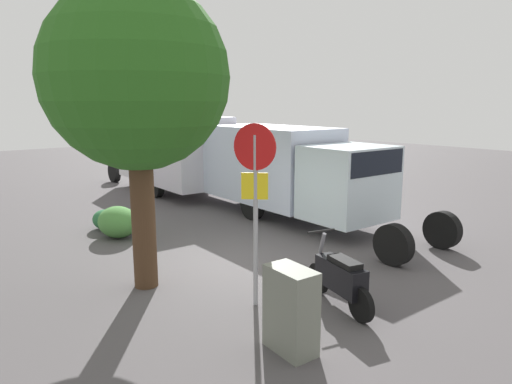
% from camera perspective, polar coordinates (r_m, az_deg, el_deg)
% --- Properties ---
extents(ground_plane, '(60.00, 60.00, 0.00)m').
position_cam_1_polar(ground_plane, '(10.00, -2.16, -8.94)').
color(ground_plane, '#4E4A4C').
extents(box_truck_near, '(8.14, 2.50, 2.71)m').
position_cam_1_polar(box_truck_near, '(13.56, 4.29, 3.02)').
color(box_truck_near, black).
rests_on(box_truck_near, ground).
extents(box_truck_far, '(7.01, 2.48, 2.95)m').
position_cam_1_polar(box_truck_far, '(17.96, -10.46, 5.06)').
color(box_truck_far, black).
rests_on(box_truck_far, ground).
extents(motorcycle, '(1.77, 0.73, 1.20)m').
position_cam_1_polar(motorcycle, '(7.95, 10.40, -10.48)').
color(motorcycle, black).
rests_on(motorcycle, ground).
extents(stop_sign, '(0.71, 0.33, 3.10)m').
position_cam_1_polar(stop_sign, '(7.49, -0.12, 0.66)').
color(stop_sign, '#9E9EA3').
rests_on(stop_sign, ground).
extents(street_tree, '(3.29, 3.29, 5.50)m').
position_cam_1_polar(street_tree, '(8.48, -14.63, 13.47)').
color(street_tree, '#47301E').
rests_on(street_tree, ground).
extents(utility_cabinet, '(0.78, 0.48, 1.21)m').
position_cam_1_polar(utility_cabinet, '(6.53, 4.36, -14.45)').
color(utility_cabinet, slate).
rests_on(utility_cabinet, ground).
extents(bike_rack_hoop, '(0.85, 0.10, 0.85)m').
position_cam_1_polar(bike_rack_hoop, '(11.80, -13.44, -6.11)').
color(bike_rack_hoop, '#B7B7BC').
rests_on(bike_rack_hoop, ground).
extents(shrub_near_sign, '(0.79, 0.65, 0.54)m').
position_cam_1_polar(shrub_near_sign, '(13.27, -18.27, -3.26)').
color(shrub_near_sign, '#2A653A').
rests_on(shrub_near_sign, ground).
extents(shrub_mid_verge, '(1.18, 0.97, 0.81)m').
position_cam_1_polar(shrub_mid_verge, '(12.35, -16.81, -3.58)').
color(shrub_mid_verge, '#49843C').
rests_on(shrub_mid_verge, ground).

